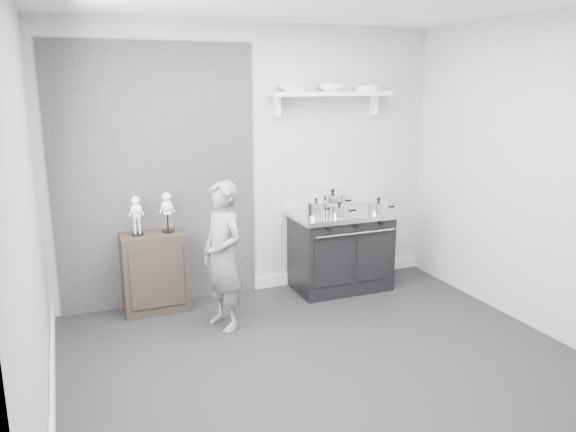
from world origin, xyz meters
The scene contains 15 objects.
ground centered at (0.00, 0.00, 0.00)m, with size 4.00×4.00×0.00m, color black.
room_shell centered at (-0.09, 0.15, 1.64)m, with size 4.02×3.62×2.71m.
wall_shelf centered at (0.80, 1.68, 2.01)m, with size 1.30×0.26×0.24m.
stove centered at (0.85, 1.48, 0.42)m, with size 1.03×0.64×0.83m.
side_cabinet centered at (-1.06, 1.61, 0.38)m, with size 0.59×0.34×0.76m, color black.
child centered at (-0.55, 1.00, 0.66)m, with size 0.48×0.32×1.32m, color slate.
pot_front_left centered at (0.53, 1.40, 0.91)m, with size 0.29×0.21×0.19m.
pot_back_left centered at (0.82, 1.62, 0.92)m, with size 0.36×0.28×0.22m.
pot_front_right centered at (1.18, 1.29, 0.89)m, with size 0.31×0.22×0.16m.
pot_front_center centered at (0.73, 1.30, 0.89)m, with size 0.29×0.21×0.16m.
skeleton_full centered at (-1.19, 1.61, 0.97)m, with size 0.12×0.08×0.42m, color silver, non-canonical shape.
skeleton_torso centered at (-0.91, 1.61, 0.98)m, with size 0.12×0.08×0.44m, color silver, non-canonical shape.
bowl_large centered at (0.39, 1.67, 2.08)m, with size 0.31×0.31×0.08m, color white.
bowl_small centered at (0.81, 1.67, 2.08)m, with size 0.26×0.26×0.08m, color white.
plate_stack centered at (1.22, 1.67, 2.07)m, with size 0.27×0.27×0.06m, color silver.
Camera 1 is at (-1.78, -3.53, 2.16)m, focal length 35.00 mm.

